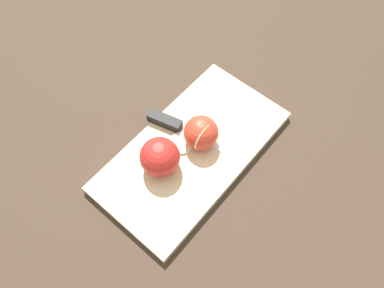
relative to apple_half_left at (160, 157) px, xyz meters
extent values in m
plane|color=#38281E|center=(0.07, -0.01, -0.06)|extent=(4.00, 4.00, 0.00)
cube|color=#D1B789|center=(0.07, -0.01, -0.05)|extent=(0.44, 0.26, 0.02)
sphere|color=red|center=(0.00, 0.00, 0.00)|extent=(0.08, 0.08, 0.08)
cylinder|color=beige|center=(0.00, -0.01, 0.00)|extent=(0.06, 0.05, 0.07)
sphere|color=red|center=(0.10, -0.02, 0.00)|extent=(0.07, 0.07, 0.07)
cylinder|color=beige|center=(0.10, -0.02, 0.00)|extent=(0.07, 0.01, 0.07)
cube|color=silver|center=(0.10, -0.01, -0.04)|extent=(0.05, 0.10, 0.00)
cube|color=black|center=(0.07, 0.07, -0.03)|extent=(0.05, 0.08, 0.02)
cylinder|color=beige|center=(0.07, 0.01, -0.04)|extent=(0.05, 0.05, 0.01)
camera|label=1|loc=(-0.18, -0.28, 0.65)|focal=35.00mm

